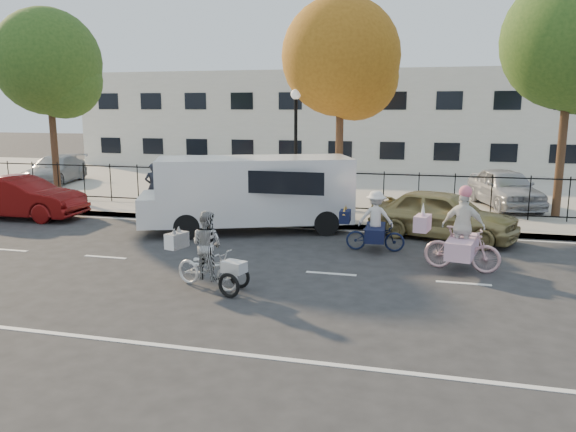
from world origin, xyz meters
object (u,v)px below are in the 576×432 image
(lamppost, at_px, (296,129))
(lot_car_b, at_px, (209,179))
(lot_car_a, at_px, (55,170))
(unicorn_bike, at_px, (461,239))
(red_sedan, at_px, (20,198))
(bull_bike, at_px, (374,227))
(gold_sedan, at_px, (443,214))
(zebra_trike, at_px, (208,258))
(lot_car_c, at_px, (207,177))
(pedestrian, at_px, (154,186))
(white_van, at_px, (251,190))
(lot_car_d, at_px, (505,188))

(lamppost, relative_size, lot_car_b, 1.02)
(lot_car_a, bearing_deg, lamppost, -30.76)
(lot_car_b, bearing_deg, unicorn_bike, -20.90)
(lamppost, xyz_separation_m, lot_car_a, (-13.30, 4.49, -2.30))
(lot_car_a, bearing_deg, red_sedan, -73.41)
(bull_bike, xyz_separation_m, red_sedan, (-12.51, 1.46, 0.08))
(unicorn_bike, distance_m, gold_sedan, 3.36)
(zebra_trike, bearing_deg, lot_car_c, 38.93)
(gold_sedan, relative_size, pedestrian, 2.51)
(white_van, relative_size, gold_sedan, 1.64)
(gold_sedan, distance_m, lot_car_b, 11.55)
(lot_car_d, bearing_deg, pedestrian, -179.12)
(lamppost, bearing_deg, red_sedan, -162.57)
(pedestrian, distance_m, lot_car_d, 13.11)
(lamppost, relative_size, lot_car_a, 0.94)
(red_sedan, xyz_separation_m, lot_car_a, (-4.05, 7.39, 0.07))
(lamppost, distance_m, zebra_trike, 8.81)
(lamppost, bearing_deg, pedestrian, -170.58)
(lot_car_b, height_order, lot_car_d, lot_car_d)
(unicorn_bike, distance_m, lot_car_b, 13.84)
(gold_sedan, distance_m, lot_car_a, 19.65)
(lot_car_a, xyz_separation_m, lot_car_d, (20.72, -1.63, 0.06))
(white_van, bearing_deg, lot_car_a, 128.34)
(lot_car_b, bearing_deg, lot_car_c, 139.28)
(zebra_trike, distance_m, lot_car_a, 18.61)
(pedestrian, bearing_deg, unicorn_bike, 117.30)
(zebra_trike, xyz_separation_m, lot_car_c, (-5.23, 12.69, 0.08))
(gold_sedan, distance_m, pedestrian, 10.38)
(lot_car_c, relative_size, lot_car_d, 0.83)
(lamppost, distance_m, lot_car_c, 7.08)
(white_van, height_order, lot_car_b, white_van)
(zebra_trike, relative_size, bull_bike, 1.11)
(red_sedan, bearing_deg, pedestrian, -66.05)
(lot_car_d, bearing_deg, lot_car_c, 158.20)
(zebra_trike, bearing_deg, lamppost, 17.04)
(lamppost, xyz_separation_m, unicorn_bike, (5.45, -5.76, -2.35))
(lot_car_a, bearing_deg, lot_car_d, -16.61)
(white_van, height_order, lot_car_c, white_van)
(bull_bike, distance_m, white_van, 4.42)
(lot_car_a, bearing_deg, white_van, -42.08)
(red_sedan, distance_m, lot_car_d, 17.64)
(gold_sedan, bearing_deg, lot_car_a, 88.84)
(unicorn_bike, bearing_deg, lot_car_d, -1.15)
(unicorn_bike, relative_size, red_sedan, 0.47)
(pedestrian, bearing_deg, red_sedan, -11.30)
(lamppost, relative_size, lot_car_c, 1.21)
(unicorn_bike, height_order, pedestrian, unicorn_bike)
(lot_car_b, bearing_deg, lot_car_a, -164.95)
(unicorn_bike, bearing_deg, bull_bike, 69.20)
(bull_bike, relative_size, lot_car_a, 0.39)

